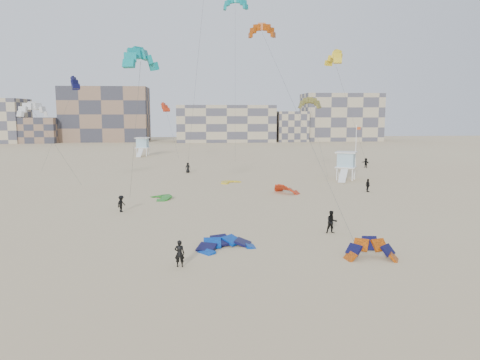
{
  "coord_description": "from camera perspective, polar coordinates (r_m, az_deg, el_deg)",
  "views": [
    {
      "loc": [
        1.57,
        -27.43,
        9.73
      ],
      "look_at": [
        4.39,
        6.0,
        4.85
      ],
      "focal_mm": 35.0,
      "sensor_mm": 36.0,
      "label": 1
    }
  ],
  "objects": [
    {
      "name": "kitesurfer_e",
      "position": [
        75.96,
        -6.38,
        1.5
      ],
      "size": [
        0.88,
        0.63,
        1.69
      ],
      "primitive_type": "imported",
      "rotation": [
        0.0,
        0.0,
        0.12
      ],
      "color": "black",
      "rests_on": "ground"
    },
    {
      "name": "kite_ground_yellow",
      "position": [
        64.93,
        -1.22,
        -0.35
      ],
      "size": [
        4.04,
        4.06,
        0.54
      ],
      "primitive_type": null,
      "rotation": [
        0.05,
        0.0,
        0.69
      ],
      "color": "yellow",
      "rests_on": "ground"
    },
    {
      "name": "kite_fly_navy",
      "position": [
        82.93,
        -19.46,
        10.94
      ],
      "size": [
        5.8,
        11.3,
        14.77
      ],
      "rotation": [
        0.0,
        0.0,
        1.83
      ],
      "color": "#0F0D38",
      "rests_on": "ground"
    },
    {
      "name": "kite_ground_green",
      "position": [
        53.82,
        -9.63,
        -2.26
      ],
      "size": [
        4.21,
        4.07,
        1.26
      ],
      "primitive_type": null,
      "rotation": [
        0.18,
        0.0,
        -1.24
      ],
      "color": "#1D8F28",
      "rests_on": "ground"
    },
    {
      "name": "kite_ground_blue",
      "position": [
        34.08,
        -1.69,
        -8.32
      ],
      "size": [
        5.73,
        5.86,
        2.56
      ],
      "primitive_type": null,
      "rotation": [
        0.31,
        0.0,
        0.4
      ],
      "color": "#004ABA",
      "rests_on": "ground"
    },
    {
      "name": "condo_east",
      "position": [
        166.63,
        12.18,
        7.49
      ],
      "size": [
        26.0,
        14.0,
        16.0
      ],
      "primitive_type": "cube",
      "color": "tan",
      "rests_on": "ground"
    },
    {
      "name": "kite_fly_teal_a",
      "position": [
        44.73,
        -12.01,
        14.03
      ],
      "size": [
        5.22,
        7.14,
        14.79
      ],
      "rotation": [
        0.0,
        0.0,
        0.92
      ],
      "color": "teal",
      "rests_on": "ground"
    },
    {
      "name": "condo_mid",
      "position": [
        157.7,
        -1.77,
        6.91
      ],
      "size": [
        32.0,
        16.0,
        12.0
      ],
      "primitive_type": "cube",
      "color": "tan",
      "rests_on": "ground"
    },
    {
      "name": "kite_fly_grey",
      "position": [
        59.26,
        -23.93,
        7.69
      ],
      "size": [
        6.93,
        4.38,
        9.99
      ],
      "rotation": [
        0.0,
        0.0,
        0.57
      ],
      "color": "white",
      "rests_on": "ground"
    },
    {
      "name": "kite_fly_teal_b",
      "position": [
        87.67,
        -0.59,
        20.62
      ],
      "size": [
        5.15,
        5.75,
        28.82
      ],
      "rotation": [
        0.0,
        0.0,
        -0.27
      ],
      "color": "teal",
      "rests_on": "ground"
    },
    {
      "name": "condo_fill_right",
      "position": [
        158.45,
        6.29,
        6.51
      ],
      "size": [
        10.0,
        10.0,
        10.0
      ],
      "primitive_type": "cube",
      "color": "tan",
      "rests_on": "ground"
    },
    {
      "name": "lifeguard_tower_near",
      "position": [
        69.52,
        12.78,
        1.7
      ],
      "size": [
        3.82,
        6.08,
        4.07
      ],
      "rotation": [
        0.0,
        0.0,
        -0.43
      ],
      "color": "white",
      "rests_on": "ground"
    },
    {
      "name": "kitesurfer_d",
      "position": [
        59.52,
        15.32,
        -0.64
      ],
      "size": [
        0.52,
        1.0,
        1.63
      ],
      "primitive_type": "imported",
      "rotation": [
        0.0,
        0.0,
        1.7
      ],
      "color": "black",
      "rests_on": "ground"
    },
    {
      "name": "kitesurfer_f",
      "position": [
        85.4,
        15.08,
        2.03
      ],
      "size": [
        1.19,
        1.66,
        1.73
      ],
      "primitive_type": "imported",
      "rotation": [
        0.0,
        0.0,
        -1.09
      ],
      "color": "black",
      "rests_on": "ground"
    },
    {
      "name": "kitesurfer_main",
      "position": [
        30.16,
        -7.39,
        -8.88
      ],
      "size": [
        0.66,
        0.46,
        1.74
      ],
      "primitive_type": "imported",
      "rotation": [
        0.0,
        0.0,
        3.07
      ],
      "color": "black",
      "rests_on": "ground"
    },
    {
      "name": "kite_fly_olive",
      "position": [
        66.75,
        8.46,
        9.14
      ],
      "size": [
        3.9,
        7.61,
        11.17
      ],
      "rotation": [
        0.0,
        0.0,
        -0.36
      ],
      "color": "olive",
      "rests_on": "ground"
    },
    {
      "name": "condo_west_b",
      "position": [
        164.48,
        -16.04,
        7.7
      ],
      "size": [
        28.0,
        14.0,
        18.0
      ],
      "primitive_type": "cube",
      "color": "#81644E",
      "rests_on": "ground"
    },
    {
      "name": "condo_fill_left",
      "position": [
        163.86,
        -23.28,
        5.6
      ],
      "size": [
        12.0,
        10.0,
        8.0
      ],
      "primitive_type": "cube",
      "color": "#81644E",
      "rests_on": "ground"
    },
    {
      "name": "kite_ground_red_far",
      "position": [
        57.06,
        5.64,
        -1.59
      ],
      "size": [
        4.82,
        4.79,
        3.26
      ],
      "primitive_type": null,
      "rotation": [
        0.65,
        0.0,
        2.2
      ],
      "color": "red",
      "rests_on": "ground"
    },
    {
      "name": "kite_ground_orange",
      "position": [
        32.9,
        15.67,
        -9.24
      ],
      "size": [
        3.76,
        3.79,
        3.39
      ],
      "primitive_type": null,
      "rotation": [
        0.82,
        0.0,
        -0.14
      ],
      "color": "#FF5D05",
      "rests_on": "ground"
    },
    {
      "name": "kite_fly_yellow",
      "position": [
        77.18,
        11.38,
        14.26
      ],
      "size": [
        10.94,
        9.94,
        18.68
      ],
      "rotation": [
        0.0,
        0.0,
        -1.47
      ],
      "color": "yellow",
      "rests_on": "ground"
    },
    {
      "name": "kitesurfer_b",
      "position": [
        38.66,
        11.12,
        -5.05
      ],
      "size": [
        0.93,
        0.75,
        1.85
      ],
      "primitive_type": "imported",
      "rotation": [
        0.0,
        0.0,
        0.05
      ],
      "color": "black",
      "rests_on": "ground"
    },
    {
      "name": "kite_fly_red",
      "position": [
        91.07,
        -9.09,
        8.66
      ],
      "size": [
        4.64,
        4.66,
        11.09
      ],
      "rotation": [
        0.0,
        0.0,
        1.73
      ],
      "color": "red",
      "rests_on": "ground"
    },
    {
      "name": "kitesurfer_c",
      "position": [
        47.38,
        -14.28,
        -2.82
      ],
      "size": [
        1.05,
        1.23,
        1.65
      ],
      "primitive_type": "imported",
      "rotation": [
        0.0,
        0.0,
        1.07
      ],
      "color": "black",
      "rests_on": "ground"
    },
    {
      "name": "lifeguard_tower_far",
      "position": [
        106.91,
        -11.79,
        3.98
      ],
      "size": [
        3.26,
        5.84,
        4.14
      ],
      "rotation": [
        0.0,
        0.0,
        -0.12
      ],
      "color": "white",
      "rests_on": "ground"
    },
    {
      "name": "flagpole",
      "position": [
        69.82,
        13.94,
        3.45
      ],
      "size": [
        0.64,
        0.1,
        7.93
      ],
      "color": "white",
      "rests_on": "ground"
    },
    {
      "name": "kite_fly_orange",
      "position": [
        60.35,
        2.68,
        17.57
      ],
      "size": [
        4.53,
        30.66,
        19.43
      ],
      "rotation": [
        0.0,
        0.0,
        -0.19
      ],
      "color": "#FF5D05",
      "rests_on": "ground"
    },
    {
      "name": "ground",
      "position": [
        29.14,
        -7.78,
        -11.31
      ],
      "size": [
        320.0,
        320.0,
        0.0
      ],
      "primitive_type": "plane",
      "color": "#C8B786",
      "rests_on": "ground"
    }
  ]
}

